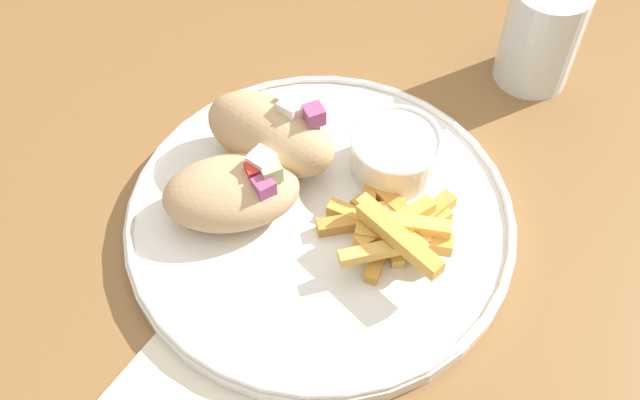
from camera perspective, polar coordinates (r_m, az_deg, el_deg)
table at (r=0.65m, az=0.89°, el=-5.79°), size 1.56×1.56×0.72m
plate at (r=0.60m, az=0.00°, el=-1.37°), size 0.31×0.31×0.02m
pita_sandwich_near at (r=0.59m, az=-6.67°, el=0.63°), size 0.12×0.13×0.06m
pita_sandwich_far at (r=0.61m, az=-3.74°, el=5.09°), size 0.12×0.08×0.07m
fries_pile at (r=0.58m, az=5.54°, el=-2.16°), size 0.11×0.12×0.04m
sauce_ramekin at (r=0.62m, az=5.42°, el=3.96°), size 0.08×0.08×0.04m
water_glass at (r=0.72m, az=16.42°, el=11.74°), size 0.07×0.07×0.10m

